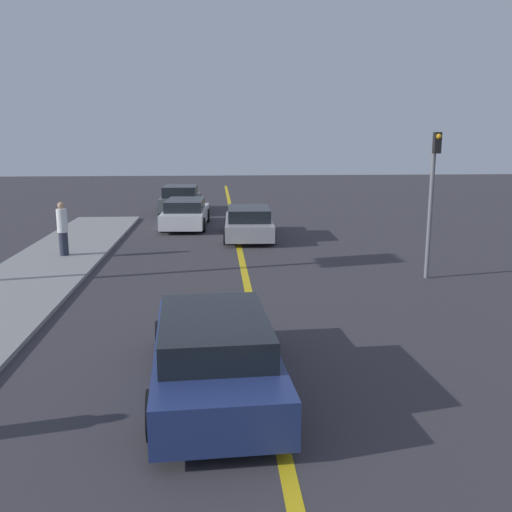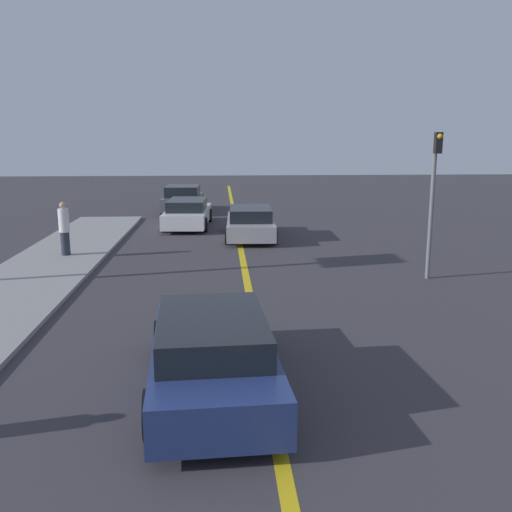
{
  "view_description": "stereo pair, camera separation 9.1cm",
  "coord_description": "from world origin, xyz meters",
  "px_view_note": "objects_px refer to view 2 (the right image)",
  "views": [
    {
      "loc": [
        -0.8,
        2.88,
        3.87
      ],
      "look_at": [
        0.09,
        15.45,
        1.21
      ],
      "focal_mm": 40.0,
      "sensor_mm": 36.0,
      "label": 1
    },
    {
      "loc": [
        -0.71,
        2.87,
        3.87
      ],
      "look_at": [
        0.09,
        15.45,
        1.21
      ],
      "focal_mm": 40.0,
      "sensor_mm": 36.0,
      "label": 2
    }
  ],
  "objects_px": {
    "car_oncoming_far": "(183,199)",
    "pedestrian_by_sign": "(64,228)",
    "car_ahead_center": "(212,352)",
    "traffic_light": "(433,190)",
    "car_parked_left_lot": "(188,213)",
    "car_far_distant": "(250,223)"
  },
  "relations": [
    {
      "from": "car_far_distant",
      "to": "car_oncoming_far",
      "type": "relative_size",
      "value": 1.08
    },
    {
      "from": "pedestrian_by_sign",
      "to": "traffic_light",
      "type": "relative_size",
      "value": 0.43
    },
    {
      "from": "car_parked_left_lot",
      "to": "pedestrian_by_sign",
      "type": "distance_m",
      "value": 7.2
    },
    {
      "from": "car_ahead_center",
      "to": "car_far_distant",
      "type": "xyz_separation_m",
      "value": [
        1.3,
        13.43,
        -0.04
      ]
    },
    {
      "from": "traffic_light",
      "to": "car_parked_left_lot",
      "type": "bearing_deg",
      "value": 126.46
    },
    {
      "from": "car_parked_left_lot",
      "to": "car_ahead_center",
      "type": "bearing_deg",
      "value": -82.7
    },
    {
      "from": "car_parked_left_lot",
      "to": "car_far_distant",
      "type": "bearing_deg",
      "value": -45.72
    },
    {
      "from": "car_ahead_center",
      "to": "car_oncoming_far",
      "type": "xyz_separation_m",
      "value": [
        -1.75,
        21.3,
        0.04
      ]
    },
    {
      "from": "car_oncoming_far",
      "to": "car_parked_left_lot",
      "type": "bearing_deg",
      "value": -82.44
    },
    {
      "from": "car_ahead_center",
      "to": "pedestrian_by_sign",
      "type": "bearing_deg",
      "value": 112.3
    },
    {
      "from": "car_far_distant",
      "to": "car_parked_left_lot",
      "type": "bearing_deg",
      "value": 133.2
    },
    {
      "from": "car_far_distant",
      "to": "traffic_light",
      "type": "relative_size",
      "value": 1.11
    },
    {
      "from": "car_oncoming_far",
      "to": "pedestrian_by_sign",
      "type": "bearing_deg",
      "value": -103.55
    },
    {
      "from": "car_parked_left_lot",
      "to": "traffic_light",
      "type": "height_order",
      "value": "traffic_light"
    },
    {
      "from": "car_oncoming_far",
      "to": "traffic_light",
      "type": "bearing_deg",
      "value": -60.61
    },
    {
      "from": "car_ahead_center",
      "to": "traffic_light",
      "type": "distance_m",
      "value": 9.09
    },
    {
      "from": "car_ahead_center",
      "to": "pedestrian_by_sign",
      "type": "xyz_separation_m",
      "value": [
        -4.84,
        10.1,
        0.35
      ]
    },
    {
      "from": "car_oncoming_far",
      "to": "pedestrian_by_sign",
      "type": "height_order",
      "value": "pedestrian_by_sign"
    },
    {
      "from": "car_parked_left_lot",
      "to": "traffic_light",
      "type": "bearing_deg",
      "value": -50.62
    },
    {
      "from": "car_ahead_center",
      "to": "car_far_distant",
      "type": "relative_size",
      "value": 1.05
    },
    {
      "from": "car_ahead_center",
      "to": "traffic_light",
      "type": "height_order",
      "value": "traffic_light"
    },
    {
      "from": "car_far_distant",
      "to": "traffic_light",
      "type": "bearing_deg",
      "value": -54.04
    }
  ]
}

